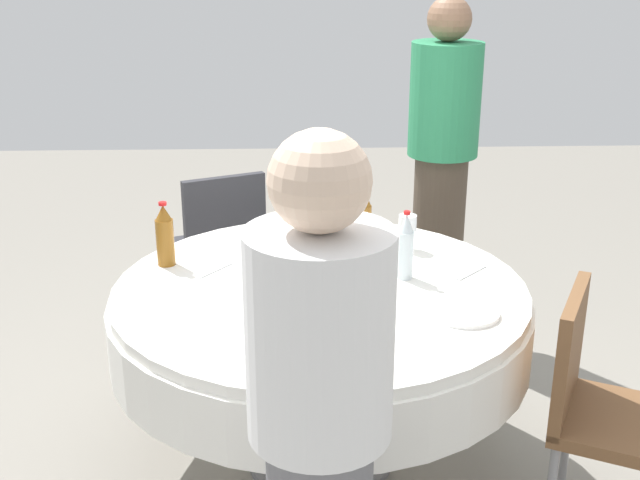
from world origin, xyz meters
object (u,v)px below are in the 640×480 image
at_px(person_north, 320,434).
at_px(chair_far, 220,241).
at_px(bottle_clear_north, 316,208).
at_px(bottle_amber_inner, 165,236).
at_px(bottle_amber_left, 364,227).
at_px(plate_near, 465,312).
at_px(bottle_clear_east, 406,247).
at_px(person_east, 442,164).
at_px(plate_rear, 321,286).
at_px(wine_glass_inner, 257,249).
at_px(plate_outer, 350,323).
at_px(chair_right, 597,400).
at_px(wine_glass_mid, 408,224).
at_px(dining_table, 320,322).

relative_size(person_north, chair_far, 1.77).
height_order(bottle_clear_north, bottle_amber_inner, bottle_clear_north).
bearing_deg(bottle_amber_left, plate_near, -148.13).
bearing_deg(bottle_clear_east, person_east, -16.54).
bearing_deg(plate_rear, plate_near, -115.96).
bearing_deg(wine_glass_inner, plate_outer, -143.99).
bearing_deg(person_east, chair_right, -52.53).
bearing_deg(wine_glass_inner, bottle_clear_north, -28.58).
height_order(bottle_amber_inner, plate_near, bottle_amber_inner).
relative_size(wine_glass_mid, plate_near, 0.62).
height_order(dining_table, bottle_amber_left, bottle_amber_left).
bearing_deg(dining_table, bottle_clear_east, -79.10).
bearing_deg(person_north, bottle_clear_east, -105.84).
height_order(plate_rear, chair_right, chair_right).
relative_size(bottle_clear_east, bottle_amber_inner, 1.03).
distance_m(wine_glass_inner, person_north, 1.13).
relative_size(plate_rear, person_east, 0.12).
xyz_separation_m(bottle_clear_north, wine_glass_inner, (-0.42, 0.23, -0.02)).
bearing_deg(dining_table, wine_glass_mid, -45.51).
relative_size(bottle_amber_inner, plate_near, 1.09).
bearing_deg(chair_far, bottle_amber_inner, -121.45).
bearing_deg(person_east, plate_near, -67.85).
bearing_deg(bottle_amber_inner, plate_near, -114.46).
relative_size(bottle_clear_east, person_east, 0.15).
xyz_separation_m(bottle_amber_left, bottle_amber_inner, (0.00, 0.75, -0.03)).
distance_m(dining_table, plate_rear, 0.16).
xyz_separation_m(bottle_amber_left, person_east, (0.93, -0.46, -0.01)).
xyz_separation_m(plate_rear, plate_outer, (-0.30, -0.08, 0.00)).
relative_size(person_east, chair_right, 1.91).
bearing_deg(bottle_amber_left, bottle_amber_inner, 89.93).
relative_size(bottle_clear_north, chair_right, 0.31).
bearing_deg(bottle_clear_east, bottle_amber_left, 41.02).
bearing_deg(plate_rear, person_north, 177.69).
height_order(wine_glass_mid, chair_right, wine_glass_mid).
xyz_separation_m(dining_table, person_east, (1.15, -0.64, 0.28)).
distance_m(dining_table, chair_far, 1.16).
height_order(bottle_amber_left, chair_right, bottle_amber_left).
xyz_separation_m(bottle_amber_left, chair_far, (0.84, 0.63, -0.36)).
distance_m(bottle_amber_left, wine_glass_inner, 0.42).
xyz_separation_m(person_east, chair_far, (-0.09, 1.09, -0.36)).
bearing_deg(bottle_amber_inner, person_north, -156.44).
distance_m(plate_rear, chair_far, 1.21).
distance_m(bottle_clear_east, person_east, 1.14).
distance_m(bottle_clear_north, wine_glass_inner, 0.48).
bearing_deg(bottle_amber_inner, bottle_amber_left, -90.07).
bearing_deg(bottle_clear_north, person_north, 178.50).
height_order(plate_near, chair_right, chair_right).
bearing_deg(plate_rear, chair_right, -115.04).
distance_m(bottle_amber_left, person_east, 1.04).
bearing_deg(person_north, wine_glass_mid, -104.06).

